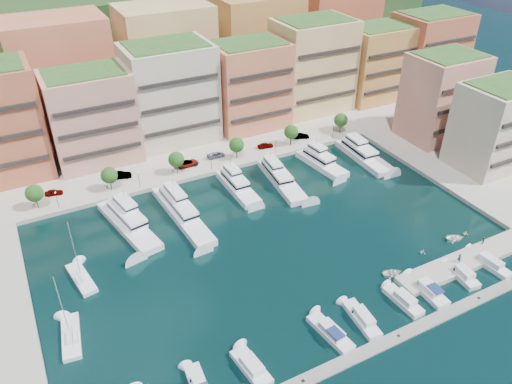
% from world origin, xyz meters
% --- Properties ---
extents(ground, '(400.00, 400.00, 0.00)m').
position_xyz_m(ground, '(0.00, 0.00, 0.00)').
color(ground, black).
rests_on(ground, ground).
extents(north_quay, '(220.00, 64.00, 2.00)m').
position_xyz_m(north_quay, '(0.00, 62.00, 0.00)').
color(north_quay, '#9E998E').
rests_on(north_quay, ground).
extents(hillside, '(240.00, 40.00, 58.00)m').
position_xyz_m(hillside, '(0.00, 110.00, 0.00)').
color(hillside, '#173214').
rests_on(hillside, ground).
extents(south_pontoon, '(72.00, 2.20, 0.35)m').
position_xyz_m(south_pontoon, '(-3.00, -30.00, 0.00)').
color(south_pontoon, gray).
rests_on(south_pontoon, ground).
extents(finger_pier, '(32.00, 5.00, 2.00)m').
position_xyz_m(finger_pier, '(30.00, -22.00, 0.00)').
color(finger_pier, '#9E998E').
rests_on(finger_pier, ground).
extents(apartment_2, '(20.00, 15.50, 22.80)m').
position_xyz_m(apartment_2, '(-23.00, 49.99, 12.31)').
color(apartment_2, tan).
rests_on(apartment_2, north_quay).
extents(apartment_3, '(22.00, 16.50, 25.80)m').
position_xyz_m(apartment_3, '(-2.00, 51.99, 13.81)').
color(apartment_3, beige).
rests_on(apartment_3, north_quay).
extents(apartment_4, '(20.00, 15.50, 23.80)m').
position_xyz_m(apartment_4, '(20.00, 49.99, 12.81)').
color(apartment_4, '#E07B54').
rests_on(apartment_4, north_quay).
extents(apartment_5, '(22.00, 16.50, 26.80)m').
position_xyz_m(apartment_5, '(42.00, 51.99, 14.31)').
color(apartment_5, '#F1D87F').
rests_on(apartment_5, north_quay).
extents(apartment_6, '(20.00, 15.50, 22.80)m').
position_xyz_m(apartment_6, '(64.00, 49.99, 12.31)').
color(apartment_6, '#C18946').
rests_on(apartment_6, north_quay).
extents(apartment_7, '(22.00, 16.50, 24.80)m').
position_xyz_m(apartment_7, '(84.00, 47.99, 13.31)').
color(apartment_7, '#B1543B').
rests_on(apartment_7, north_quay).
extents(apartment_east_a, '(18.00, 14.50, 22.80)m').
position_xyz_m(apartment_east_a, '(62.00, 19.99, 12.31)').
color(apartment_east_a, tan).
rests_on(apartment_east_a, east_quay).
extents(apartment_east_b, '(18.00, 14.50, 20.80)m').
position_xyz_m(apartment_east_b, '(62.00, 1.99, 11.31)').
color(apartment_east_b, beige).
rests_on(apartment_east_b, east_quay).
extents(backblock_1, '(26.00, 18.00, 30.00)m').
position_xyz_m(backblock_1, '(-25.00, 74.00, 16.00)').
color(backblock_1, '#E07B54').
rests_on(backblock_1, north_quay).
extents(backblock_2, '(26.00, 18.00, 30.00)m').
position_xyz_m(backblock_2, '(5.00, 74.00, 16.00)').
color(backblock_2, '#F1D87F').
rests_on(backblock_2, north_quay).
extents(backblock_3, '(26.00, 18.00, 30.00)m').
position_xyz_m(backblock_3, '(35.00, 74.00, 16.00)').
color(backblock_3, '#C18946').
rests_on(backblock_3, north_quay).
extents(backblock_4, '(26.00, 18.00, 30.00)m').
position_xyz_m(backblock_4, '(65.00, 74.00, 16.00)').
color(backblock_4, '#B1543B').
rests_on(backblock_4, north_quay).
extents(tree_0, '(3.80, 3.80, 5.65)m').
position_xyz_m(tree_0, '(-40.00, 33.50, 4.74)').
color(tree_0, '#473323').
rests_on(tree_0, north_quay).
extents(tree_1, '(3.80, 3.80, 5.65)m').
position_xyz_m(tree_1, '(-24.00, 33.50, 4.74)').
color(tree_1, '#473323').
rests_on(tree_1, north_quay).
extents(tree_2, '(3.80, 3.80, 5.65)m').
position_xyz_m(tree_2, '(-8.00, 33.50, 4.74)').
color(tree_2, '#473323').
rests_on(tree_2, north_quay).
extents(tree_3, '(3.80, 3.80, 5.65)m').
position_xyz_m(tree_3, '(8.00, 33.50, 4.74)').
color(tree_3, '#473323').
rests_on(tree_3, north_quay).
extents(tree_4, '(3.80, 3.80, 5.65)m').
position_xyz_m(tree_4, '(24.00, 33.50, 4.74)').
color(tree_4, '#473323').
rests_on(tree_4, north_quay).
extents(tree_5, '(3.80, 3.80, 5.65)m').
position_xyz_m(tree_5, '(40.00, 33.50, 4.74)').
color(tree_5, '#473323').
rests_on(tree_5, north_quay).
extents(lamppost_0, '(0.30, 0.30, 4.20)m').
position_xyz_m(lamppost_0, '(-36.00, 31.20, 3.83)').
color(lamppost_0, black).
rests_on(lamppost_0, north_quay).
extents(lamppost_1, '(0.30, 0.30, 4.20)m').
position_xyz_m(lamppost_1, '(-18.00, 31.20, 3.83)').
color(lamppost_1, black).
rests_on(lamppost_1, north_quay).
extents(lamppost_2, '(0.30, 0.30, 4.20)m').
position_xyz_m(lamppost_2, '(0.00, 31.20, 3.83)').
color(lamppost_2, black).
rests_on(lamppost_2, north_quay).
extents(lamppost_3, '(0.30, 0.30, 4.20)m').
position_xyz_m(lamppost_3, '(18.00, 31.20, 3.83)').
color(lamppost_3, black).
rests_on(lamppost_3, north_quay).
extents(lamppost_4, '(0.30, 0.30, 4.20)m').
position_xyz_m(lamppost_4, '(36.00, 31.20, 3.83)').
color(lamppost_4, black).
rests_on(lamppost_4, north_quay).
extents(yacht_1, '(8.60, 21.86, 7.30)m').
position_xyz_m(yacht_1, '(-24.25, 19.16, 1.09)').
color(yacht_1, white).
rests_on(yacht_1, ground).
extents(yacht_2, '(5.81, 24.76, 7.30)m').
position_xyz_m(yacht_2, '(-13.03, 17.76, 1.21)').
color(yacht_2, white).
rests_on(yacht_2, ground).
extents(yacht_3, '(4.25, 16.15, 7.30)m').
position_xyz_m(yacht_3, '(2.24, 21.61, 1.21)').
color(yacht_3, white).
rests_on(yacht_3, ground).
extents(yacht_4, '(6.76, 20.66, 7.30)m').
position_xyz_m(yacht_4, '(12.81, 19.66, 1.09)').
color(yacht_4, white).
rests_on(yacht_4, ground).
extents(yacht_5, '(6.19, 16.02, 7.30)m').
position_xyz_m(yacht_5, '(25.73, 21.85, 1.21)').
color(yacht_5, white).
rests_on(yacht_5, ground).
extents(yacht_6, '(5.93, 19.35, 7.30)m').
position_xyz_m(yacht_6, '(37.55, 20.23, 1.21)').
color(yacht_6, white).
rests_on(yacht_6, ground).
extents(cruiser_2, '(3.66, 8.13, 2.55)m').
position_xyz_m(cruiser_2, '(-17.65, -24.59, 0.55)').
color(cruiser_2, silver).
rests_on(cruiser_2, ground).
extents(cruiser_4, '(3.70, 9.25, 2.66)m').
position_xyz_m(cruiser_4, '(-3.41, -24.62, 0.57)').
color(cruiser_4, silver).
rests_on(cruiser_4, ground).
extents(cruiser_5, '(3.26, 8.89, 2.55)m').
position_xyz_m(cruiser_5, '(2.86, -24.60, 0.55)').
color(cruiser_5, silver).
rests_on(cruiser_5, ground).
extents(cruiser_6, '(2.85, 7.94, 2.55)m').
position_xyz_m(cruiser_6, '(11.76, -24.59, 0.55)').
color(cruiser_6, silver).
rests_on(cruiser_6, ground).
extents(cruiser_7, '(3.17, 8.71, 2.66)m').
position_xyz_m(cruiser_7, '(17.26, -24.61, 0.57)').
color(cruiser_7, silver).
rests_on(cruiser_7, ground).
extents(cruiser_8, '(3.41, 7.49, 2.55)m').
position_xyz_m(cruiser_8, '(25.74, -24.58, 0.55)').
color(cruiser_8, silver).
rests_on(cruiser_8, ground).
extents(cruiser_9, '(3.05, 9.29, 2.55)m').
position_xyz_m(cruiser_9, '(32.62, -24.60, 0.55)').
color(cruiser_9, silver).
rests_on(cruiser_9, ground).
extents(sailboat_2, '(4.13, 9.87, 13.20)m').
position_xyz_m(sailboat_2, '(-36.22, 6.96, 0.31)').
color(sailboat_2, white).
rests_on(sailboat_2, ground).
extents(sailboat_1, '(4.05, 9.79, 13.20)m').
position_xyz_m(sailboat_1, '(-40.38, -6.03, 0.31)').
color(sailboat_1, white).
rests_on(sailboat_1, ground).
extents(tender_2, '(4.56, 3.87, 0.80)m').
position_xyz_m(tender_2, '(33.10, -15.90, 0.40)').
color(tender_2, white).
rests_on(tender_2, ground).
extents(tender_1, '(1.87, 1.76, 0.78)m').
position_xyz_m(tender_1, '(24.16, -16.05, 0.39)').
color(tender_1, beige).
rests_on(tender_1, ground).
extents(tender_0, '(4.22, 3.44, 0.77)m').
position_xyz_m(tender_0, '(14.91, -18.08, 0.38)').
color(tender_0, silver).
rests_on(tender_0, ground).
extents(tender_3, '(1.86, 1.74, 0.78)m').
position_xyz_m(tender_3, '(36.13, -15.69, 0.39)').
color(tender_3, beige).
rests_on(tender_3, ground).
extents(car_0, '(4.14, 2.32, 1.33)m').
position_xyz_m(car_0, '(-36.08, 37.24, 1.67)').
color(car_0, gray).
rests_on(car_0, north_quay).
extents(car_1, '(5.21, 2.81, 1.63)m').
position_xyz_m(car_1, '(-20.75, 37.38, 1.82)').
color(car_1, gray).
rests_on(car_1, north_quay).
extents(car_2, '(5.51, 2.59, 1.52)m').
position_xyz_m(car_2, '(-4.50, 35.49, 1.76)').
color(car_2, gray).
rests_on(car_2, north_quay).
extents(car_3, '(4.67, 1.90, 1.35)m').
position_xyz_m(car_3, '(3.42, 36.34, 1.68)').
color(car_3, gray).
rests_on(car_3, north_quay).
extents(car_4, '(4.42, 2.34, 1.43)m').
position_xyz_m(car_4, '(17.10, 35.02, 1.72)').
color(car_4, gray).
rests_on(car_4, north_quay).
extents(car_5, '(4.46, 2.79, 1.39)m').
position_xyz_m(car_5, '(28.48, 35.30, 1.69)').
color(car_5, gray).
rests_on(car_5, north_quay).
extents(person_0, '(0.60, 0.78, 1.93)m').
position_xyz_m(person_0, '(27.41, -21.93, 1.96)').
color(person_0, '#262D4C').
rests_on(person_0, finger_pier).
extents(person_1, '(0.97, 0.92, 1.57)m').
position_xyz_m(person_1, '(35.67, -20.16, 1.79)').
color(person_1, '#453229').
rests_on(person_1, finger_pier).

